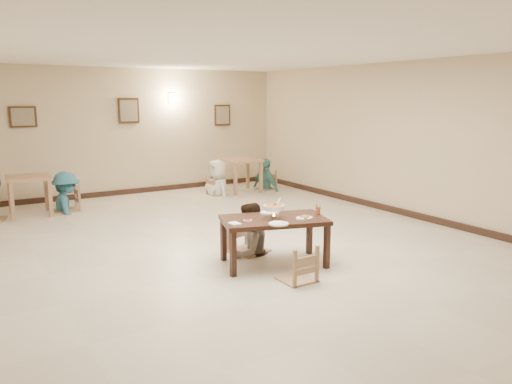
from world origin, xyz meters
TOP-DOWN VIEW (x-y plane):
  - floor at (0.00, 0.00)m, footprint 10.00×10.00m
  - ceiling at (0.00, 0.00)m, footprint 10.00×10.00m
  - wall_back at (0.00, 5.00)m, footprint 10.00×0.00m
  - wall_right at (4.00, 0.00)m, footprint 0.00×10.00m
  - baseboard_back at (0.00, 4.97)m, footprint 8.00×0.06m
  - baseboard_right at (3.97, 0.00)m, footprint 0.06×10.00m
  - picture_a at (-2.20, 4.96)m, footprint 0.55×0.04m
  - picture_b at (0.10, 4.96)m, footprint 0.50×0.04m
  - picture_c at (2.60, 4.96)m, footprint 0.45×0.04m
  - wall_sconce at (1.20, 4.96)m, footprint 0.16×0.05m
  - main_table at (0.13, -1.21)m, footprint 1.60×1.19m
  - chair_far at (0.12, -0.53)m, footprint 0.51×0.51m
  - chair_near at (0.02, -1.89)m, footprint 0.42×0.42m
  - main_diner at (0.09, -0.59)m, footprint 0.90×0.79m
  - curry_warmer at (0.12, -1.22)m, footprint 0.32×0.29m
  - rice_plate_far at (0.24, -0.94)m, footprint 0.30×0.30m
  - rice_plate_near at (-0.02, -1.54)m, footprint 0.26×0.26m
  - fried_plate at (0.45, -1.47)m, footprint 0.24×0.24m
  - chili_dish at (-0.28, -1.18)m, footprint 0.12×0.12m
  - napkin_cutlery at (-0.53, -1.27)m, footprint 0.15×0.25m
  - drink_glass at (0.78, -1.35)m, footprint 0.07×0.07m
  - bg_table_left at (-2.34, 3.79)m, footprint 0.84×0.84m
  - bg_table_right at (2.50, 3.78)m, footprint 0.86×0.86m
  - bg_chair_lr at (-1.65, 3.82)m, footprint 0.49×0.49m
  - bg_chair_rl at (1.81, 3.78)m, footprint 0.41×0.41m
  - bg_chair_rr at (3.18, 3.75)m, footprint 0.43×0.43m
  - bg_diner_b at (-1.65, 3.82)m, footprint 0.67×1.09m
  - bg_diner_c at (1.81, 3.78)m, footprint 0.59×0.86m
  - bg_diner_d at (3.18, 3.75)m, footprint 0.50×0.96m

SIDE VIEW (x-z plane):
  - floor at x=0.00m, z-range 0.00..0.00m
  - baseboard_back at x=0.00m, z-range 0.00..0.12m
  - baseboard_right at x=3.97m, z-range 0.00..0.12m
  - bg_chair_rl at x=1.81m, z-range 0.00..0.86m
  - chair_near at x=0.02m, z-range 0.00..0.90m
  - bg_chair_rr at x=3.18m, z-range 0.00..0.92m
  - bg_chair_lr at x=-1.65m, z-range 0.00..1.03m
  - chair_far at x=0.12m, z-range 0.00..1.08m
  - main_table at x=0.13m, z-range 0.25..0.92m
  - bg_table_left at x=-2.34m, z-range 0.26..1.05m
  - bg_table_right at x=2.50m, z-range 0.27..1.08m
  - chili_dish at x=-0.28m, z-range 0.67..0.69m
  - rice_plate_near at x=-0.02m, z-range 0.65..0.71m
  - rice_plate_far at x=0.24m, z-range 0.65..0.72m
  - napkin_cutlery at x=-0.53m, z-range 0.67..0.70m
  - fried_plate at x=0.45m, z-range 0.66..0.71m
  - drink_glass at x=0.78m, z-range 0.66..0.80m
  - main_diner at x=0.09m, z-range 0.00..1.53m
  - bg_diner_d at x=3.18m, z-range 0.00..1.58m
  - curry_warmer at x=0.12m, z-range 0.69..0.95m
  - bg_diner_b at x=-1.65m, z-range 0.00..1.64m
  - bg_diner_c at x=1.81m, z-range 0.00..1.69m
  - wall_back at x=0.00m, z-range -3.50..6.50m
  - wall_right at x=4.00m, z-range -3.50..6.50m
  - picture_c at x=2.60m, z-range 1.57..2.12m
  - picture_a at x=-2.20m, z-range 1.67..2.12m
  - picture_b at x=0.10m, z-range 1.70..2.30m
  - wall_sconce at x=1.20m, z-range 2.19..2.41m
  - ceiling at x=0.00m, z-range 3.00..3.00m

